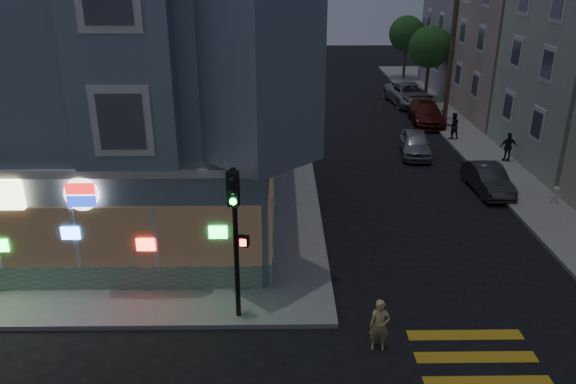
{
  "coord_description": "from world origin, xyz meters",
  "views": [
    {
      "loc": [
        1.39,
        -11.22,
        9.65
      ],
      "look_at": [
        1.62,
        5.46,
        2.78
      ],
      "focal_mm": 35.0,
      "sensor_mm": 36.0,
      "label": 1
    }
  ],
  "objects_px": {
    "parked_car_a": "(415,143)",
    "parked_car_b": "(488,179)",
    "utility_pole": "(452,46)",
    "traffic_signal": "(235,221)",
    "running_child": "(380,325)",
    "parked_car_d": "(409,94)",
    "street_tree_near": "(430,47)",
    "fire_hydrant": "(556,194)",
    "pedestrian_b": "(508,147)",
    "street_tree_far": "(407,34)",
    "pedestrian_a": "(453,126)",
    "parked_car_c": "(426,113)"
  },
  "relations": [
    {
      "from": "street_tree_far",
      "to": "pedestrian_b",
      "type": "bearing_deg",
      "value": -87.93
    },
    {
      "from": "pedestrian_a",
      "to": "traffic_signal",
      "type": "height_order",
      "value": "traffic_signal"
    },
    {
      "from": "street_tree_near",
      "to": "parked_car_b",
      "type": "distance_m",
      "value": 18.2
    },
    {
      "from": "parked_car_d",
      "to": "street_tree_near",
      "type": "bearing_deg",
      "value": 31.75
    },
    {
      "from": "parked_car_a",
      "to": "fire_hydrant",
      "type": "height_order",
      "value": "parked_car_a"
    },
    {
      "from": "fire_hydrant",
      "to": "pedestrian_b",
      "type": "bearing_deg",
      "value": 90.0
    },
    {
      "from": "street_tree_near",
      "to": "parked_car_b",
      "type": "bearing_deg",
      "value": -94.81
    },
    {
      "from": "running_child",
      "to": "pedestrian_a",
      "type": "xyz_separation_m",
      "value": [
        7.32,
        18.73,
        0.18
      ]
    },
    {
      "from": "pedestrian_a",
      "to": "parked_car_c",
      "type": "relative_size",
      "value": 0.33
    },
    {
      "from": "running_child",
      "to": "traffic_signal",
      "type": "height_order",
      "value": "traffic_signal"
    },
    {
      "from": "utility_pole",
      "to": "parked_car_c",
      "type": "bearing_deg",
      "value": -164.38
    },
    {
      "from": "street_tree_near",
      "to": "parked_car_d",
      "type": "xyz_separation_m",
      "value": [
        -1.5,
        -1.16,
        -3.18
      ]
    },
    {
      "from": "parked_car_c",
      "to": "street_tree_far",
      "type": "bearing_deg",
      "value": 87.43
    },
    {
      "from": "running_child",
      "to": "fire_hydrant",
      "type": "height_order",
      "value": "running_child"
    },
    {
      "from": "parked_car_b",
      "to": "fire_hydrant",
      "type": "bearing_deg",
      "value": -38.66
    },
    {
      "from": "street_tree_near",
      "to": "pedestrian_a",
      "type": "height_order",
      "value": "street_tree_near"
    },
    {
      "from": "parked_car_c",
      "to": "fire_hydrant",
      "type": "height_order",
      "value": "parked_car_c"
    },
    {
      "from": "street_tree_near",
      "to": "parked_car_b",
      "type": "height_order",
      "value": "street_tree_near"
    },
    {
      "from": "parked_car_a",
      "to": "parked_car_b",
      "type": "relative_size",
      "value": 1.03
    },
    {
      "from": "running_child",
      "to": "pedestrian_b",
      "type": "xyz_separation_m",
      "value": [
        9.02,
        14.78,
        0.16
      ]
    },
    {
      "from": "street_tree_near",
      "to": "street_tree_far",
      "type": "xyz_separation_m",
      "value": [
        0.0,
        8.0,
        0.0
      ]
    },
    {
      "from": "running_child",
      "to": "traffic_signal",
      "type": "xyz_separation_m",
      "value": [
        -3.82,
        1.25,
        2.48
      ]
    },
    {
      "from": "pedestrian_b",
      "to": "parked_car_d",
      "type": "distance_m",
      "value": 13.14
    },
    {
      "from": "parked_car_b",
      "to": "parked_car_d",
      "type": "relative_size",
      "value": 0.67
    },
    {
      "from": "parked_car_a",
      "to": "traffic_signal",
      "type": "bearing_deg",
      "value": -112.16
    },
    {
      "from": "street_tree_near",
      "to": "running_child",
      "type": "xyz_separation_m",
      "value": [
        -8.22,
        -28.88,
        -3.2
      ]
    },
    {
      "from": "parked_car_a",
      "to": "parked_car_d",
      "type": "relative_size",
      "value": 0.69
    },
    {
      "from": "parked_car_a",
      "to": "parked_car_b",
      "type": "bearing_deg",
      "value": -60.8
    },
    {
      "from": "utility_pole",
      "to": "pedestrian_a",
      "type": "xyz_separation_m",
      "value": [
        -0.7,
        -4.15,
        -3.88
      ]
    },
    {
      "from": "utility_pole",
      "to": "parked_car_b",
      "type": "height_order",
      "value": "utility_pole"
    },
    {
      "from": "traffic_signal",
      "to": "parked_car_d",
      "type": "bearing_deg",
      "value": 80.54
    },
    {
      "from": "utility_pole",
      "to": "traffic_signal",
      "type": "distance_m",
      "value": 24.71
    },
    {
      "from": "running_child",
      "to": "fire_hydrant",
      "type": "bearing_deg",
      "value": 53.35
    },
    {
      "from": "parked_car_d",
      "to": "fire_hydrant",
      "type": "bearing_deg",
      "value": -88.91
    },
    {
      "from": "pedestrian_a",
      "to": "pedestrian_b",
      "type": "distance_m",
      "value": 4.3
    },
    {
      "from": "utility_pole",
      "to": "running_child",
      "type": "relative_size",
      "value": 6.1
    },
    {
      "from": "pedestrian_b",
      "to": "street_tree_far",
      "type": "bearing_deg",
      "value": -89.66
    },
    {
      "from": "parked_car_a",
      "to": "parked_car_c",
      "type": "bearing_deg",
      "value": 78.69
    },
    {
      "from": "running_child",
      "to": "parked_car_b",
      "type": "xyz_separation_m",
      "value": [
        6.72,
        11.05,
        -0.14
      ]
    },
    {
      "from": "utility_pole",
      "to": "parked_car_b",
      "type": "xyz_separation_m",
      "value": [
        -1.3,
        -11.83,
        -4.19
      ]
    },
    {
      "from": "street_tree_far",
      "to": "parked_car_a",
      "type": "bearing_deg",
      "value": -99.9
    },
    {
      "from": "street_tree_far",
      "to": "parked_car_a",
      "type": "relative_size",
      "value": 1.4
    },
    {
      "from": "pedestrian_b",
      "to": "parked_car_b",
      "type": "relative_size",
      "value": 0.41
    },
    {
      "from": "street_tree_near",
      "to": "pedestrian_b",
      "type": "xyz_separation_m",
      "value": [
        0.8,
        -14.1,
        -3.04
      ]
    },
    {
      "from": "pedestrian_b",
      "to": "parked_car_b",
      "type": "distance_m",
      "value": 4.4
    },
    {
      "from": "pedestrian_a",
      "to": "fire_hydrant",
      "type": "relative_size",
      "value": 2.02
    },
    {
      "from": "utility_pole",
      "to": "street_tree_far",
      "type": "relative_size",
      "value": 1.7
    },
    {
      "from": "parked_car_c",
      "to": "pedestrian_a",
      "type": "bearing_deg",
      "value": -77.6
    },
    {
      "from": "traffic_signal",
      "to": "street_tree_near",
      "type": "bearing_deg",
      "value": 78.71
    },
    {
      "from": "utility_pole",
      "to": "pedestrian_a",
      "type": "bearing_deg",
      "value": -99.57
    }
  ]
}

